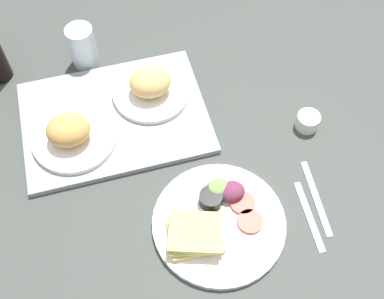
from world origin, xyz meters
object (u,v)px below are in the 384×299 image
bread_plate_near (71,134)px  espresso_cup (308,121)px  plate_with_salad (216,220)px  drinking_glass (83,46)px  bread_plate_far (151,87)px  knife (316,197)px  serving_tray (115,117)px  fork (309,216)px

bread_plate_near → espresso_cup: 56.75cm
plate_with_salad → drinking_glass: bearing=114.0°
espresso_cup → bread_plate_far: bearing=155.8°
bread_plate_near → knife: bread_plate_near is taller
bread_plate_far → espresso_cup: (36.05, -16.23, -2.60)cm
bread_plate_far → plate_with_salad: 38.18cm
bread_plate_near → knife: size_ratio=1.07×
serving_tray → plate_with_salad: bearing=-60.5°
drinking_glass → fork: bearing=-51.4°
bread_plate_far → bread_plate_near: bearing=-153.3°
fork → serving_tray: bearing=47.7°
bread_plate_far → drinking_glass: bearing=134.2°
fork → bread_plate_near: bearing=58.6°
drinking_glass → espresso_cup: bearing=-31.9°
knife → serving_tray: bearing=54.9°
bread_plate_near → espresso_cup: bread_plate_near is taller
serving_tray → fork: (38.90, -34.72, -0.55)cm
serving_tray → fork: bearing=-41.7°
knife → espresso_cup: bearing=-11.0°
plate_with_salad → knife: plate_with_salad is taller
bread_plate_far → knife: bearing=-48.1°
bread_plate_far → plate_with_salad: bread_plate_far is taller
plate_with_salad → fork: bearing=-6.7°
serving_tray → bread_plate_far: bearing=25.9°
bread_plate_far → fork: bearing=-53.9°
bread_plate_near → drinking_glass: drinking_glass is taller
serving_tray → bread_plate_near: 12.19cm
serving_tray → bread_plate_near: (-10.33, -5.36, 3.64)cm
serving_tray → knife: serving_tray is taller
fork → knife: bearing=-37.4°
bread_plate_near → drinking_glass: bearing=79.3°
bread_plate_far → fork: (28.90, -39.58, -4.35)cm
espresso_cup → drinking_glass: bearing=148.1°
serving_tray → espresso_cup: 47.45cm
drinking_glass → bread_plate_near: bearing=-100.7°
espresso_cup → fork: espresso_cup is taller
bread_plate_near → plate_with_salad: bearing=-43.3°
espresso_cup → fork: bearing=-107.0°
bread_plate_far → drinking_glass: size_ratio=1.66×
bread_plate_near → fork: bearing=-30.8°
fork → knife: 5.00cm
fork → knife: size_ratio=0.89×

